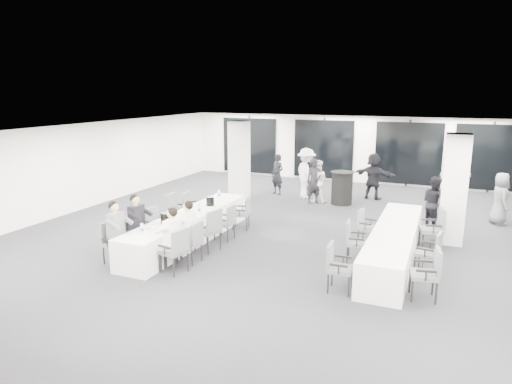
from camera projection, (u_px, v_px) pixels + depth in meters
room at (327, 179)px, 12.83m from camera, size 14.04×16.04×2.84m
column_left at (239, 161)px, 16.10m from camera, size 0.60×0.60×2.80m
column_right at (454, 189)px, 11.47m from camera, size 0.60×0.60×2.80m
banquet_table_main at (189, 228)px, 11.74m from camera, size 0.90×5.00×0.75m
banquet_table_side at (394, 244)px, 10.48m from camera, size 0.90×5.00×0.75m
cocktail_table at (342, 188)px, 15.62m from camera, size 0.81×0.81×1.13m
chair_main_left_near at (113, 239)px, 10.30m from camera, size 0.52×0.56×0.95m
chair_main_left_second at (134, 232)px, 10.98m from camera, size 0.50×0.54×0.89m
chair_main_left_mid at (155, 223)px, 11.72m from camera, size 0.54×0.57×0.89m
chair_main_left_fourth at (176, 210)px, 12.66m from camera, size 0.57×0.62×1.04m
chair_main_left_far at (191, 206)px, 13.33m from camera, size 0.53×0.58×0.94m
chair_main_right_near at (176, 248)px, 9.68m from camera, size 0.60×0.63×0.99m
chair_main_right_second at (192, 240)px, 10.27m from camera, size 0.50×0.55×0.94m
chair_main_right_mid at (210, 228)px, 11.00m from camera, size 0.63×0.66×1.04m
chair_main_right_fourth at (227, 221)px, 11.85m from camera, size 0.47×0.52×0.92m
chair_main_right_far at (244, 211)px, 12.81m from camera, size 0.57×0.59×0.92m
chair_side_left_near at (337, 264)px, 8.83m from camera, size 0.50×0.55×0.95m
chair_side_left_mid at (354, 239)px, 10.35m from camera, size 0.52×0.57×0.94m
chair_side_left_far at (365, 224)px, 11.68m from camera, size 0.50×0.53×0.86m
chair_side_right_near at (429, 270)px, 8.47m from camera, size 0.58×0.62×0.99m
chair_side_right_mid at (432, 250)px, 9.64m from camera, size 0.54×0.58×0.93m
chair_side_right_far at (435, 226)px, 11.15m from camera, size 0.63×0.66×1.03m
seated_guest_a at (118, 229)px, 10.17m from camera, size 0.50×0.38×1.44m
seated_guest_b at (139, 220)px, 10.84m from camera, size 0.50×0.38×1.44m
seated_guest_c at (170, 236)px, 9.70m from camera, size 0.50×0.38×1.44m
seated_guest_d at (186, 227)px, 10.28m from camera, size 0.50×0.38×1.44m
standing_guest_a at (314, 178)px, 15.62m from camera, size 0.83×0.82×1.78m
standing_guest_b at (317, 178)px, 15.84m from camera, size 0.85×0.56×1.69m
standing_guest_c at (306, 170)px, 16.47m from camera, size 1.38×1.44×2.05m
standing_guest_d at (456, 172)px, 16.22m from camera, size 1.29×0.88×2.00m
standing_guest_e at (500, 195)px, 13.25m from camera, size 0.69×0.92×1.72m
standing_guest_f at (374, 173)px, 16.30m from camera, size 1.84×1.06×1.89m
standing_guest_g at (277, 172)px, 17.04m from camera, size 0.78×0.71×1.72m
standing_guest_h at (434, 199)px, 12.75m from camera, size 0.93×0.95×1.72m
ice_bucket_near at (165, 218)px, 10.79m from camera, size 0.23×0.23×0.26m
ice_bucket_far at (210, 201)px, 12.46m from camera, size 0.22×0.22×0.25m
water_bottle_a at (142, 228)px, 10.04m from camera, size 0.07×0.07×0.23m
water_bottle_b at (199, 209)px, 11.70m from camera, size 0.07×0.07×0.23m
water_bottle_c at (219, 194)px, 13.33m from camera, size 0.08×0.08×0.24m
plate_a at (149, 229)px, 10.35m from camera, size 0.19×0.19×0.03m
plate_b at (157, 229)px, 10.30m from camera, size 0.21×0.21×0.03m
plate_c at (180, 218)px, 11.24m from camera, size 0.20×0.20×0.03m
wine_glass at (151, 231)px, 9.80m from camera, size 0.07×0.07×0.18m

